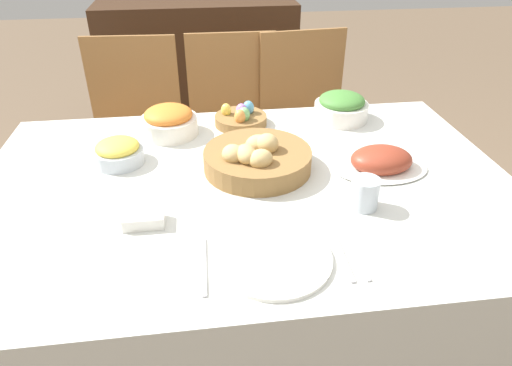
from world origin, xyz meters
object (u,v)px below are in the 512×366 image
Objects in this scene: sideboard at (201,79)px; green_salad_bowl at (341,107)px; carrot_bowl at (169,121)px; drinking_cup at (365,193)px; ham_platter at (381,161)px; dinner_plate at (274,258)px; egg_basket at (241,118)px; chair_far_left at (136,134)px; fork at (204,265)px; bread_basket at (257,158)px; spoon at (354,252)px; chair_far_right at (308,125)px; butter_dish at (144,219)px; pineapple_bowl at (118,152)px; knife at (341,253)px; chair_far_center at (235,129)px.

green_salad_bowl is at bearing -69.63° from sideboard.
carrot_bowl is 0.73m from drinking_cup.
ham_platter is 0.53m from dinner_plate.
ham_platter is at bearing -44.25° from egg_basket.
chair_far_left is at bearing -111.12° from sideboard.
carrot_bowl reaches higher than fork.
bread_basket is 0.44m from spoon.
bread_basket is 0.39m from carrot_bowl.
chair_far_left is at bearing 174.04° from chair_far_right.
butter_dish reaches higher than spoon.
egg_basket is at bearing 135.75° from ham_platter.
bread_basket is at bearing -13.30° from pineapple_bowl.
pineapple_bowl is at bearing -128.73° from carrot_bowl.
drinking_cup is 0.56m from butter_dish.
chair_far_left is 1.22m from ham_platter.
butter_dish is (-0.45, 0.17, 0.01)m from knife.
green_salad_bowl is 1.92× the size of butter_dish.
chair_far_right is 0.57m from green_salad_bowl.
egg_basket is 1.83× the size of butter_dish.
chair_far_left reaches higher than ham_platter.
chair_far_center is 0.80× the size of sideboard.
spoon is (0.63, -1.22, 0.24)m from chair_far_left.
drinking_cup is at bearing -64.68° from egg_basket.
butter_dish is at bearing -78.49° from chair_far_left.
egg_basket is 0.75m from knife.
carrot_bowl reaches higher than pineapple_bowl.
knife is at bearing -59.72° from carrot_bowl.
sideboard reaches higher than chair_far_right.
ham_platter is at bearing 35.30° from fork.
ham_platter is 1.46× the size of green_salad_bowl.
chair_far_left is at bearing 94.01° from pineapple_bowl.
butter_dish is at bearing -164.44° from ham_platter.
fork is at bearing -82.40° from carrot_bowl.
green_salad_bowl is (0.37, 0.00, 0.02)m from egg_basket.
sideboard is 1.36m from egg_basket.
ham_platter is at bearing -27.45° from carrot_bowl.
chair_far_left is 0.99m from green_salad_bowl.
chair_far_right reaches higher than ham_platter.
knife is (-0.23, -0.36, -0.02)m from ham_platter.
sideboard reaches higher than ham_platter.
chair_far_center reaches higher than fork.
sideboard is 6.11× the size of spoon.
green_salad_bowl is at bearing 55.77° from fork.
pineapple_bowl is 0.81× the size of spoon.
pineapple_bowl is 0.56m from fork.
bread_basket is 0.41m from dinner_plate.
butter_dish is (-0.05, -0.52, -0.03)m from carrot_bowl.
chair_far_left is 0.71m from egg_basket.
bread_basket is 0.37m from ham_platter.
pineapple_bowl is 0.80m from green_salad_bowl.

